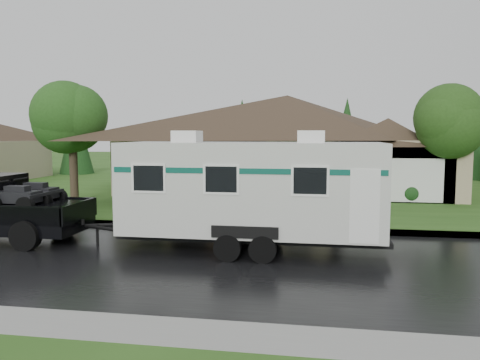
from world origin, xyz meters
name	(u,v)px	position (x,y,z in m)	size (l,w,h in m)	color
ground	(197,243)	(0.00, 0.00, 0.00)	(140.00, 140.00, 0.00)	#2C541A
road	(178,259)	(0.00, -2.00, 0.01)	(140.00, 8.00, 0.01)	black
curb	(212,227)	(0.00, 2.25, 0.07)	(140.00, 0.50, 0.15)	gray
lawn	(256,187)	(0.00, 15.00, 0.07)	(140.00, 26.00, 0.15)	#2C541A
house_main	(292,132)	(2.29, 13.84, 3.59)	(19.44, 10.80, 6.90)	tan
tree_left_green	(72,121)	(-7.87, 6.75, 4.06)	(3.41, 3.41, 5.64)	#382B1E
tree_right_green	(446,123)	(9.79, 9.22, 3.99)	(3.34, 3.34, 5.54)	#382B1E
shrub_row	(281,190)	(2.00, 9.30, 0.65)	(13.60, 1.00, 1.00)	#143814
travel_trailer	(251,188)	(1.87, -0.73, 1.89)	(7.96, 2.80, 3.57)	silver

